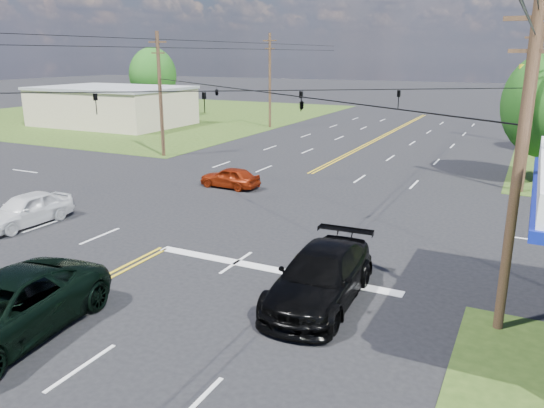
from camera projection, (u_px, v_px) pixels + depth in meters
The scene contains 17 objects.
ground at pixel (254, 202), 28.99m from camera, with size 280.00×280.00×0.00m, color black.
grass_nw at pixel (137, 114), 71.51m from camera, with size 46.00×48.00×0.03m, color #2A4115.
stop_bar at pixel (271, 270), 19.96m from camera, with size 10.00×0.50×0.02m, color silver.
retail_nw at pixel (113, 107), 60.21m from camera, with size 16.00×11.00×4.00m, color #C1B191.
pole_se at pixel (518, 165), 14.34m from camera, with size 1.60×0.28×9.50m.
pole_nw at pixel (160, 93), 40.95m from camera, with size 1.60×0.28×9.50m.
pole_ne at pixel (532, 108), 29.87m from camera, with size 1.60×0.28×9.50m.
pole_left_far at pixel (270, 80), 57.27m from camera, with size 1.60×0.28×10.00m.
pole_right_far at pixel (536, 86), 46.19m from camera, with size 1.60×0.28×10.00m.
span_wire_signals at pixel (253, 91), 27.35m from camera, with size 26.00×18.00×1.13m.
power_lines at pixel (232, 37), 24.92m from camera, with size 26.04×100.00×0.64m.
tree_far_l at pixel (153, 75), 68.81m from camera, with size 6.08×6.08×8.72m.
pickup_dkgreen at pixel (3, 310), 14.85m from camera, with size 3.00×6.50×1.81m, color black.
suv_black at pixel (321, 277), 17.17m from camera, with size 2.44×6.01×1.74m, color black.
pickup_white at pixel (26, 209), 25.00m from camera, with size 1.80×4.48×1.53m, color white.
sedan_red at pixel (230, 177), 32.05m from camera, with size 1.50×3.73×1.27m, color maroon.
polesign_ne at pixel (534, 92), 31.79m from camera, with size 1.97×0.97×7.33m.
Camera 1 is at (13.25, -12.59, 7.82)m, focal length 35.00 mm.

